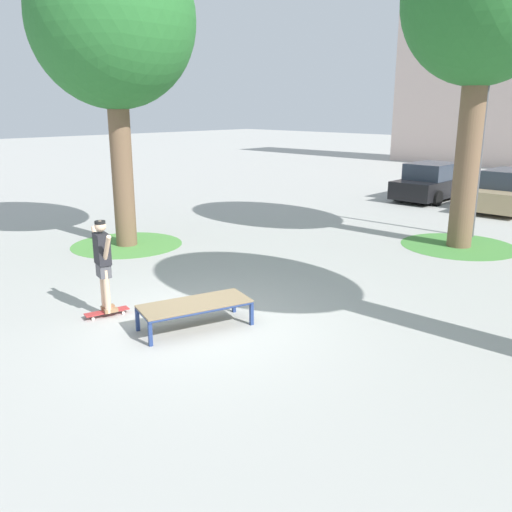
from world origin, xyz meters
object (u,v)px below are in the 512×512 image
Objects in this scene: tree_near_left at (112,22)px; car_tan at (512,192)px; skateboard at (107,312)px; skater at (103,260)px; car_black at (432,183)px; light_post at (486,102)px; tree_mid_back at (483,2)px; skate_box at (195,305)px.

car_tan is at bearing 66.27° from tree_near_left.
skater is (0.00, 0.00, 0.99)m from skateboard.
light_post reaches higher than car_black.
skater is 0.21× the size of tree_near_left.
tree_mid_back is at bearing -57.35° from car_black.
skater is 16.34m from car_black.
skateboard is 0.19× the size of car_tan.
skater is 11.40m from light_post.
light_post is at bearing 79.19° from skateboard.
skater is (-1.59, -0.79, 0.66)m from skate_box.
skateboard is 7.83m from tree_near_left.
skater is at bearing -36.23° from tree_near_left.
skater is 7.14m from tree_near_left.
light_post reaches higher than skater.
tree_near_left is at bearing 143.77° from skater.
tree_near_left reaches higher than car_black.
tree_mid_back reaches higher than tree_near_left.
car_black is (-3.57, 15.42, 0.28)m from skate_box.
skater reaches higher than skateboard.
light_post is at bearing 99.38° from tree_mid_back.
car_tan is at bearing 85.44° from skater.
light_post is at bearing -81.04° from car_tan.
light_post is (6.42, 7.68, -1.94)m from tree_near_left.
car_black is at bearing 127.19° from light_post.
skate_box is 1.89m from skater.
car_black is at bearing 122.65° from tree_mid_back.
tree_near_left is (-4.34, 3.18, 5.68)m from skateboard.
light_post reaches higher than skateboard.
tree_near_left reaches higher than car_tan.
car_tan is (-1.02, 6.42, -5.50)m from tree_mid_back.
car_tan is (1.27, 15.96, -0.38)m from skater.
car_black is at bearing 103.04° from skate_box.
skater is at bearing -153.51° from skate_box.
skateboard is 0.49× the size of skater.
car_tan reaches higher than skate_box.
car_black is 1.00× the size of car_tan.
skateboard is 0.14× the size of light_post.
skater is 0.29× the size of light_post.
car_black is 3.26m from car_tan.
skater is at bearing -83.03° from car_black.
tree_mid_back reaches higher than car_black.
car_tan is 0.73× the size of light_post.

